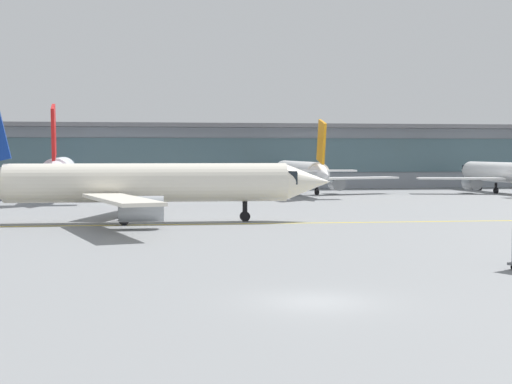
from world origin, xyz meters
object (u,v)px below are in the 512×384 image
at_px(gate_airplane_3, 300,173).
at_px(gate_airplane_4, 504,173).
at_px(gate_airplane_2, 60,172).
at_px(taxiing_regional_jet, 143,184).

height_order(gate_airplane_3, gate_airplane_4, gate_airplane_3).
height_order(gate_airplane_2, gate_airplane_4, gate_airplane_2).
height_order(gate_airplane_3, taxiing_regional_jet, taxiing_regional_jet).
bearing_deg(taxiing_regional_jet, gate_airplane_4, 39.38).
relative_size(gate_airplane_2, gate_airplane_3, 1.13).
xyz_separation_m(gate_airplane_2, gate_airplane_3, (29.88, 4.08, -0.36)).
xyz_separation_m(gate_airplane_4, taxiing_regional_jet, (-48.22, -37.33, 0.32)).
height_order(gate_airplane_2, gate_airplane_3, gate_airplane_2).
relative_size(gate_airplane_4, taxiing_regional_jet, 0.89).
bearing_deg(gate_airplane_2, taxiing_regional_jet, -167.33).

